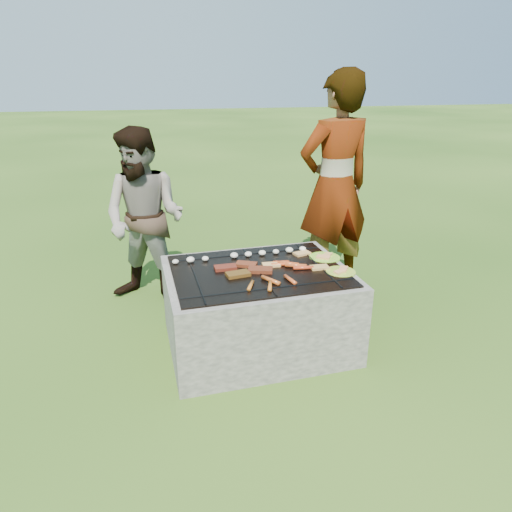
# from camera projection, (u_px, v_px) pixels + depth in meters

# --- Properties ---
(lawn) EXTENTS (60.00, 60.00, 0.00)m
(lawn) POSITION_uv_depth(u_px,v_px,m) (258.00, 344.00, 3.48)
(lawn) COLOR #204310
(lawn) RESTS_ON ground
(fire_pit) EXTENTS (1.30, 1.00, 0.62)m
(fire_pit) POSITION_uv_depth(u_px,v_px,m) (258.00, 311.00, 3.38)
(fire_pit) COLOR gray
(fire_pit) RESTS_ON ground
(mushrooms) EXTENTS (1.05, 0.06, 0.04)m
(mushrooms) POSITION_uv_depth(u_px,v_px,m) (246.00, 254.00, 3.49)
(mushrooms) COLOR beige
(mushrooms) RESTS_ON fire_pit
(pork_slabs) EXTENTS (0.41, 0.29, 0.03)m
(pork_slabs) POSITION_uv_depth(u_px,v_px,m) (244.00, 269.00, 3.24)
(pork_slabs) COLOR maroon
(pork_slabs) RESTS_ON fire_pit
(sausages) EXTENTS (0.55, 0.47, 0.03)m
(sausages) POSITION_uv_depth(u_px,v_px,m) (283.00, 272.00, 3.18)
(sausages) COLOR orange
(sausages) RESTS_ON fire_pit
(bread_on_grate) EXTENTS (0.45, 0.39, 0.02)m
(bread_on_grate) POSITION_uv_depth(u_px,v_px,m) (298.00, 262.00, 3.38)
(bread_on_grate) COLOR #E5AC75
(bread_on_grate) RESTS_ON fire_pit
(plate_far) EXTENTS (0.30, 0.30, 0.03)m
(plate_far) POSITION_uv_depth(u_px,v_px,m) (325.00, 258.00, 3.49)
(plate_far) COLOR #D9F139
(plate_far) RESTS_ON fire_pit
(plate_near) EXTENTS (0.26, 0.26, 0.03)m
(plate_near) POSITION_uv_depth(u_px,v_px,m) (341.00, 272.00, 3.23)
(plate_near) COLOR gold
(plate_near) RESTS_ON fire_pit
(cook) EXTENTS (0.79, 0.58, 1.98)m
(cook) POSITION_uv_depth(u_px,v_px,m) (335.00, 187.00, 4.06)
(cook) COLOR #A19686
(cook) RESTS_ON ground
(bystander) EXTENTS (0.94, 0.89, 1.53)m
(bystander) POSITION_uv_depth(u_px,v_px,m) (145.00, 219.00, 3.91)
(bystander) COLOR #9F9285
(bystander) RESTS_ON ground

